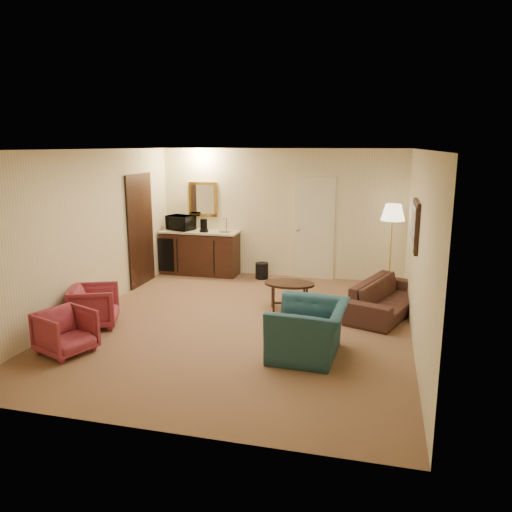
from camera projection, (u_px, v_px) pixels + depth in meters
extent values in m
plane|color=#856043|center=(240.00, 324.00, 7.59)|extent=(6.00, 6.00, 0.00)
cube|color=beige|center=(280.00, 213.00, 10.14)|extent=(5.00, 0.02, 2.60)
cube|color=beige|center=(88.00, 233.00, 7.90)|extent=(0.02, 6.00, 2.60)
cube|color=beige|center=(418.00, 248.00, 6.71)|extent=(0.02, 6.00, 2.60)
cube|color=white|center=(239.00, 149.00, 7.02)|extent=(5.00, 6.00, 0.02)
cube|color=beige|center=(314.00, 228.00, 10.01)|extent=(0.82, 0.06, 2.05)
cube|color=black|center=(140.00, 231.00, 9.56)|extent=(0.06, 0.98, 2.10)
cube|color=gold|center=(203.00, 199.00, 10.45)|extent=(0.62, 0.04, 0.72)
cube|color=black|center=(415.00, 225.00, 7.04)|extent=(0.06, 0.90, 0.70)
cube|color=#321C10|center=(200.00, 252.00, 10.45)|extent=(1.64, 0.58, 0.92)
imported|color=black|center=(387.00, 292.00, 7.97)|extent=(1.15, 1.93, 0.73)
imported|color=#1F444F|center=(309.00, 321.00, 6.36)|extent=(0.74, 1.10, 0.93)
imported|color=maroon|center=(94.00, 304.00, 7.44)|extent=(0.83, 0.85, 0.68)
imported|color=maroon|center=(66.00, 330.00, 6.46)|extent=(0.77, 0.79, 0.64)
cube|color=black|center=(289.00, 296.00, 8.17)|extent=(0.94, 0.75, 0.47)
cube|color=gold|center=(391.00, 248.00, 9.16)|extent=(0.49, 0.49, 1.63)
cylinder|color=black|center=(262.00, 271.00, 10.13)|extent=(0.31, 0.31, 0.33)
imported|color=black|center=(180.00, 221.00, 10.43)|extent=(0.62, 0.47, 0.37)
cylinder|color=black|center=(204.00, 225.00, 10.19)|extent=(0.18, 0.18, 0.27)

